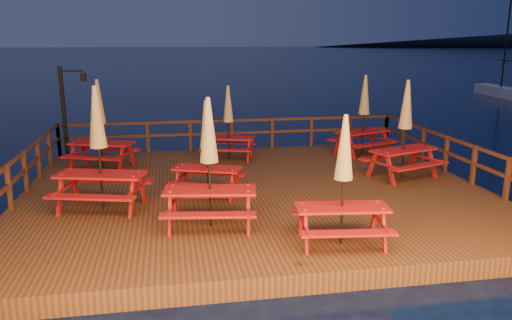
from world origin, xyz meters
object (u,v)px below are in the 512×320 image
(sailboat, at_px, (505,92))
(picnic_table_0, at_px, (100,123))
(picnic_table_2, at_px, (228,121))
(lamp_post, at_px, (68,104))
(picnic_table_1, at_px, (99,147))

(sailboat, bearing_deg, picnic_table_0, -138.68)
(picnic_table_2, bearing_deg, sailboat, 54.57)
(lamp_post, height_order, picnic_table_2, lamp_post)
(lamp_post, distance_m, sailboat, 32.42)
(sailboat, xyz_separation_m, picnic_table_0, (-26.75, -18.02, 1.45))
(picnic_table_0, relative_size, picnic_table_2, 1.12)
(picnic_table_1, bearing_deg, lamp_post, 121.60)
(lamp_post, relative_size, picnic_table_0, 1.11)
(lamp_post, height_order, picnic_table_1, lamp_post)
(lamp_post, bearing_deg, picnic_table_1, -73.63)
(lamp_post, distance_m, picnic_table_2, 5.25)
(picnic_table_1, bearing_deg, picnic_table_2, 67.14)
(sailboat, distance_m, picnic_table_0, 32.28)
(picnic_table_0, xyz_separation_m, picnic_table_1, (0.46, -3.89, 0.08))
(picnic_table_1, relative_size, picnic_table_2, 1.19)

